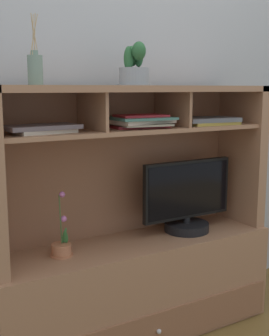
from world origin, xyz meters
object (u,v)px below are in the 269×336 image
diffuser_bottle (35,69)px  magazine_stack_right (141,121)px  tv_monitor (187,201)px  media_console (134,259)px  potted_succulent (134,69)px  potted_orchid (62,247)px  magazine_stack_left (42,129)px  magazine_stack_centre (208,121)px

diffuser_bottle → magazine_stack_right: bearing=-4.6°
tv_monitor → magazine_stack_right: 0.53m
media_console → magazine_stack_right: media_console is taller
potted_succulent → media_console: bearing=104.6°
media_console → potted_succulent: bearing=-75.4°
potted_orchid → magazine_stack_left: bearing=-170.0°
magazine_stack_left → potted_orchid: bearing=10.0°
potted_orchid → magazine_stack_left: 0.55m
diffuser_bottle → potted_succulent: (0.48, -0.02, 0.01)m
tv_monitor → diffuser_bottle: bearing=177.7°
potted_orchid → diffuser_bottle: 0.80m
magazine_stack_right → potted_orchid: bearing=178.2°
media_console → magazine_stack_left: (-0.47, -0.03, 0.69)m
media_console → tv_monitor: bearing=-3.4°
tv_monitor → magazine_stack_left: magazine_stack_left is taller
potted_succulent → tv_monitor: bearing=-3.0°
media_console → tv_monitor: media_console is taller
tv_monitor → magazine_stack_centre: bearing=-11.2°
magazine_stack_left → media_console: bearing=3.5°
media_console → magazine_stack_centre: (0.43, -0.04, 0.69)m
magazine_stack_left → magazine_stack_centre: bearing=-0.8°
media_console → magazine_stack_right: bearing=-51.3°
media_console → potted_orchid: (-0.40, -0.01, 0.15)m
media_console → magazine_stack_right: 0.71m
magazine_stack_right → diffuser_bottle: size_ratio=1.08×
magazine_stack_right → diffuser_bottle: 0.56m
potted_orchid → magazine_stack_left: (-0.08, -0.01, 0.55)m
magazine_stack_centre → potted_orchid: bearing=178.2°
magazine_stack_left → potted_succulent: bearing=3.1°
magazine_stack_right → magazine_stack_centre: bearing=-1.9°
media_console → tv_monitor: (0.32, -0.02, 0.27)m
magazine_stack_left → magazine_stack_centre: magazine_stack_centre is taller
magazine_stack_centre → potted_succulent: (-0.43, 0.04, 0.26)m
potted_orchid → potted_succulent: 0.90m
tv_monitor → magazine_stack_left: 0.90m
diffuser_bottle → tv_monitor: bearing=-2.3°
tv_monitor → potted_orchid: 0.73m
magazine_stack_right → diffuser_bottle: (-0.50, 0.04, 0.24)m
tv_monitor → magazine_stack_right: (-0.30, -0.01, 0.44)m
potted_orchid → potted_succulent: (0.40, 0.01, 0.81)m
magazine_stack_left → magazine_stack_right: magazine_stack_right is taller
magazine_stack_centre → magazine_stack_left: bearing=179.2°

